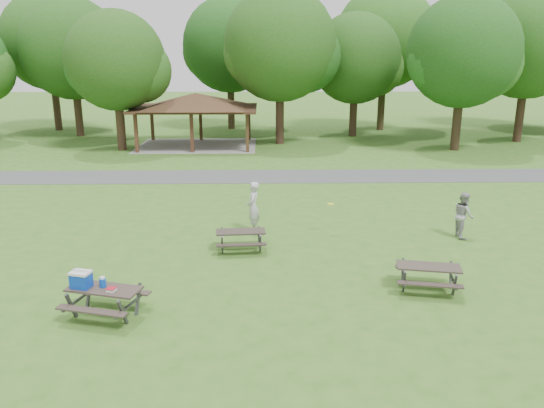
{
  "coord_description": "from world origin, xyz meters",
  "views": [
    {
      "loc": [
        0.63,
        -14.05,
        6.45
      ],
      "look_at": [
        1.0,
        4.0,
        1.3
      ],
      "focal_mm": 35.0,
      "sensor_mm": 36.0,
      "label": 1
    }
  ],
  "objects": [
    {
      "name": "tree_row_g",
      "position": [
        14.09,
        22.03,
        6.33
      ],
      "size": [
        7.77,
        7.4,
        10.25
      ],
      "color": "black",
      "rests_on": "ground"
    },
    {
      "name": "tree_deep_c",
      "position": [
        11.1,
        32.03,
        7.44
      ],
      "size": [
        8.82,
        8.4,
        11.9
      ],
      "color": "#2F2315",
      "rests_on": "ground"
    },
    {
      "name": "tree_deep_b",
      "position": [
        -1.9,
        33.03,
        6.89
      ],
      "size": [
        8.4,
        8.0,
        11.13
      ],
      "color": "#2F2115",
      "rests_on": "ground"
    },
    {
      "name": "tree_row_h",
      "position": [
        20.1,
        25.53,
        7.03
      ],
      "size": [
        8.61,
        8.2,
        11.37
      ],
      "color": "black",
      "rests_on": "ground"
    },
    {
      "name": "tree_row_e",
      "position": [
        2.1,
        25.03,
        6.78
      ],
      "size": [
        8.4,
        8.0,
        11.02
      ],
      "color": "#301D15",
      "rests_on": "ground"
    },
    {
      "name": "tree_deep_a",
      "position": [
        -16.9,
        32.53,
        7.13
      ],
      "size": [
        8.4,
        8.0,
        11.38
      ],
      "color": "#332016",
      "rests_on": "ground"
    },
    {
      "name": "frisbee_thrower",
      "position": [
        0.32,
        4.76,
        0.96
      ],
      "size": [
        0.53,
        0.75,
        1.92
      ],
      "primitive_type": "imported",
      "rotation": [
        0.0,
        0.0,
        -1.68
      ],
      "color": "#B0AFB2",
      "rests_on": "ground"
    },
    {
      "name": "tree_row_c",
      "position": [
        -13.9,
        29.03,
        6.54
      ],
      "size": [
        8.19,
        7.8,
        10.67
      ],
      "color": "#322016",
      "rests_on": "ground"
    },
    {
      "name": "picnic_table_near",
      "position": [
        -3.52,
        -1.75,
        0.74
      ],
      "size": [
        2.18,
        1.92,
        1.28
      ],
      "color": "#302623",
      "rests_on": "ground"
    },
    {
      "name": "frisbee_catcher",
      "position": [
        7.9,
        4.04,
        0.84
      ],
      "size": [
        0.66,
        0.84,
        1.68
      ],
      "primitive_type": "imported",
      "rotation": [
        0.0,
        0.0,
        1.61
      ],
      "color": "gray",
      "rests_on": "ground"
    },
    {
      "name": "tree_row_d",
      "position": [
        -8.92,
        22.53,
        5.77
      ],
      "size": [
        6.93,
        6.6,
        9.27
      ],
      "color": "#322116",
      "rests_on": "ground"
    },
    {
      "name": "pavilion",
      "position": [
        -4.0,
        24.0,
        3.06
      ],
      "size": [
        8.6,
        7.01,
        3.76
      ],
      "color": "#3B2215",
      "rests_on": "ground"
    },
    {
      "name": "frisbee_in_flight",
      "position": [
        3.15,
        4.49,
        1.15
      ],
      "size": [
        0.25,
        0.25,
        0.02
      ],
      "color": "yellow",
      "rests_on": "ground"
    },
    {
      "name": "asphalt_path",
      "position": [
        0.0,
        14.0,
        0.01
      ],
      "size": [
        120.0,
        3.2,
        0.02
      ],
      "primitive_type": "cube",
      "color": "#3F3F42",
      "rests_on": "ground"
    },
    {
      "name": "tree_row_f",
      "position": [
        8.09,
        28.53,
        5.84
      ],
      "size": [
        7.35,
        7.0,
        9.55
      ],
      "color": "black",
      "rests_on": "ground"
    },
    {
      "name": "ground",
      "position": [
        0.0,
        0.0,
        0.0
      ],
      "size": [
        160.0,
        160.0,
        0.0
      ],
      "primitive_type": "plane",
      "color": "#335E1B",
      "rests_on": "ground"
    },
    {
      "name": "picnic_table_far",
      "position": [
        5.29,
        -0.39,
        0.56
      ],
      "size": [
        1.98,
        1.7,
        0.76
      ],
      "color": "#2F2822",
      "rests_on": "ground"
    },
    {
      "name": "tree_deep_d",
      "position": [
        24.1,
        33.53,
        7.03
      ],
      "size": [
        8.4,
        8.0,
        11.27
      ],
      "color": "black",
      "rests_on": "ground"
    },
    {
      "name": "picnic_table_middle",
      "position": [
        -0.08,
        2.85,
        0.53
      ],
      "size": [
        1.74,
        1.44,
        0.72
      ],
      "color": "#2A241F",
      "rests_on": "ground"
    }
  ]
}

